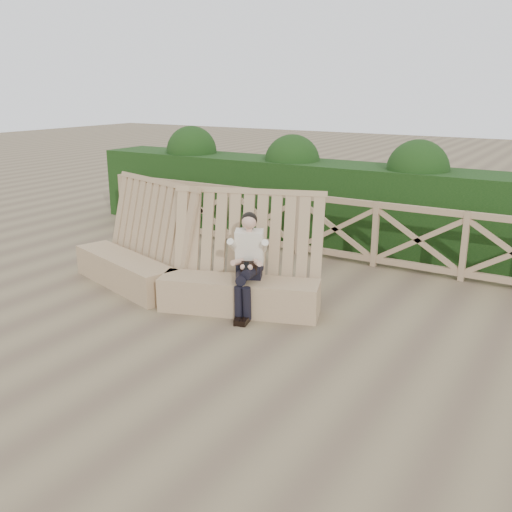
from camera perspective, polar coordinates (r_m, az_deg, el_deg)
The scene contains 5 objects.
ground at distance 7.19m, azimuth -3.74°, elevation -7.31°, with size 60.00×60.00×0.00m, color brown.
bench at distance 8.20m, azimuth -7.44°, elevation -1.36°, with size 4.22×1.40×1.59m.
woman at distance 7.47m, azimuth -0.81°, elevation -0.36°, with size 0.54×0.83×1.34m.
guardrail at distance 9.92m, azimuth 7.93°, elevation 2.72°, with size 10.10×0.09×1.10m.
hedge at distance 10.96m, azimuth 10.52°, elevation 4.99°, with size 12.00×1.20×1.50m, color black.
Camera 1 is at (3.82, -5.34, 2.92)m, focal length 40.00 mm.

